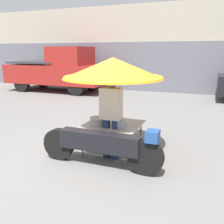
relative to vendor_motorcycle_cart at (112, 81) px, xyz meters
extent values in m
plane|color=slate|center=(-0.37, -0.38, -1.44)|extent=(36.00, 36.00, 0.00)
cube|color=#B2A893|center=(-0.37, 8.97, 0.64)|extent=(28.00, 2.00, 4.16)
cube|color=slate|center=(-0.37, 7.94, -0.24)|extent=(23.80, 0.06, 2.40)
cylinder|color=black|center=(0.82, -0.57, -1.15)|extent=(0.59, 0.14, 0.59)
cylinder|color=black|center=(-0.83, -0.57, -1.15)|extent=(0.59, 0.14, 0.59)
cube|color=black|center=(0.00, -0.57, -0.99)|extent=(1.45, 0.24, 0.32)
cube|color=#234C93|center=(0.92, -0.57, -0.77)|extent=(0.20, 0.24, 0.18)
cylinder|color=black|center=(0.00, 0.37, -1.18)|extent=(0.53, 0.14, 0.53)
cylinder|color=#515156|center=(0.45, -0.35, -1.15)|extent=(0.03, 0.03, 0.57)
cylinder|color=#515156|center=(0.45, 0.49, -1.15)|extent=(0.03, 0.03, 0.57)
cylinder|color=#515156|center=(-0.46, -0.35, -1.15)|extent=(0.03, 0.03, 0.57)
cylinder|color=#515156|center=(-0.46, 0.49, -1.15)|extent=(0.03, 0.03, 0.57)
cube|color=#9E9EA3|center=(0.00, 0.07, -0.86)|extent=(1.06, 0.99, 0.02)
cylinder|color=#B2B2B7|center=(0.00, 0.07, -0.41)|extent=(0.03, 0.03, 0.88)
cone|color=orange|center=(0.00, 0.07, 0.23)|extent=(1.87, 1.87, 0.38)
torus|color=yellow|center=(0.00, 0.07, 0.06)|extent=(1.83, 1.83, 0.05)
cylinder|color=#939399|center=(-0.24, -0.10, -0.77)|extent=(0.31, 0.31, 0.15)
cylinder|color=#939399|center=(0.18, -0.08, -0.77)|extent=(0.28, 0.28, 0.16)
cylinder|color=navy|center=(-0.04, -0.17, -1.06)|extent=(0.14, 0.14, 0.76)
cylinder|color=navy|center=(0.14, -0.17, -1.06)|extent=(0.14, 0.14, 0.76)
cube|color=beige|center=(0.05, -0.17, -0.39)|extent=(0.38, 0.22, 0.57)
sphere|color=#A87A5B|center=(0.05, -0.17, 0.00)|extent=(0.21, 0.21, 0.21)
cylinder|color=black|center=(-3.92, 5.55, -1.03)|extent=(0.81, 0.24, 0.81)
cylinder|color=black|center=(-3.92, 7.23, -1.03)|extent=(0.81, 0.24, 0.81)
cylinder|color=black|center=(-6.96, 5.55, -1.03)|extent=(0.81, 0.24, 0.81)
cylinder|color=black|center=(-6.96, 7.23, -1.03)|extent=(0.81, 0.24, 0.81)
cube|color=#A3231E|center=(-5.44, 6.39, -0.58)|extent=(5.07, 1.98, 0.90)
cube|color=#A3231E|center=(-4.63, 6.39, 0.30)|extent=(1.72, 1.82, 0.86)
cube|color=#2D2D33|center=(-6.46, 6.39, -0.03)|extent=(2.64, 1.90, 0.08)
camera|label=1|loc=(1.68, -4.25, 0.53)|focal=40.00mm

